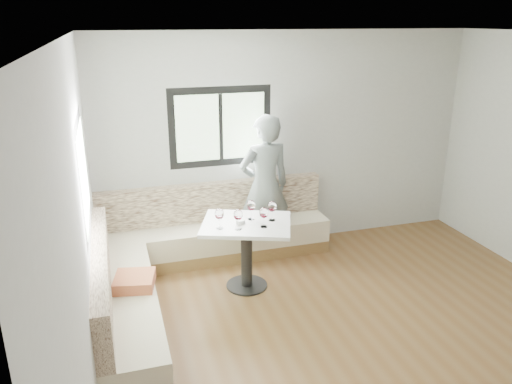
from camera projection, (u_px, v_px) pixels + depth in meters
room at (377, 203)px, 4.31m from camera, size 5.01×5.01×2.81m
banquette at (181, 260)px, 5.66m from camera, size 2.90×2.80×0.95m
table at (246, 239)px, 5.57m from camera, size 1.17×1.04×0.79m
person at (265, 187)px, 6.28m from camera, size 0.71×0.51×1.84m
olive_ramekin at (241, 221)px, 5.48m from camera, size 0.10×0.10×0.04m
wine_glass_a at (219, 215)px, 5.30m from camera, size 0.10×0.10×0.22m
wine_glass_b at (238, 215)px, 5.28m from camera, size 0.10×0.10×0.22m
wine_glass_c at (264, 213)px, 5.33m from camera, size 0.10×0.10×0.22m
wine_glass_d at (251, 206)px, 5.54m from camera, size 0.10×0.10×0.22m
wine_glass_e at (272, 207)px, 5.51m from camera, size 0.10×0.10×0.22m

